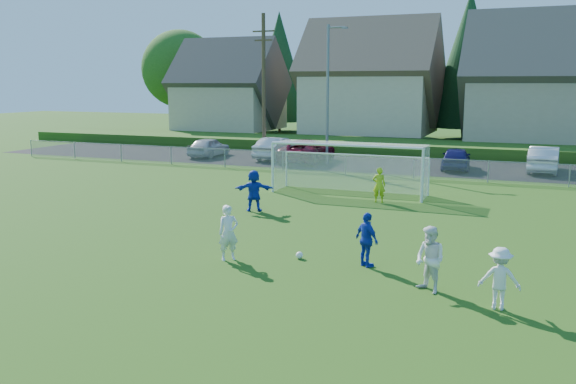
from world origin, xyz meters
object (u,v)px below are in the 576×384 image
at_px(player_blue_a, 367,240).
at_px(player_white_a, 228,233).
at_px(car_b, 277,148).
at_px(car_f, 544,159).
at_px(player_white_b, 430,260).
at_px(soccer_goal, 350,160).
at_px(soccer_ball, 299,255).
at_px(car_e, 456,158).
at_px(goalkeeper, 379,185).
at_px(player_white_c, 500,278).
at_px(car_a, 209,147).
at_px(player_blue_b, 254,190).
at_px(car_c, 307,151).

bearing_deg(player_blue_a, player_white_a, 49.74).
relative_size(car_b, car_f, 0.98).
distance_m(player_white_b, soccer_goal, 14.29).
xyz_separation_m(player_white_b, player_blue_a, (-2.06, 1.55, -0.06)).
bearing_deg(soccer_ball, player_white_a, -154.82).
xyz_separation_m(player_blue_a, soccer_goal, (-3.85, 11.43, 0.82)).
distance_m(player_blue_a, car_e, 21.88).
bearing_deg(car_e, goalkeeper, 76.72).
height_order(player_white_a, car_e, player_white_a).
bearing_deg(car_f, player_white_c, 89.76).
bearing_deg(player_white_a, player_white_c, -51.76).
relative_size(goalkeeper, soccer_goal, 0.21).
xyz_separation_m(soccer_ball, car_b, (-10.31, 22.52, 0.66)).
bearing_deg(soccer_ball, car_e, 84.72).
xyz_separation_m(car_a, car_f, (22.56, 0.72, 0.08)).
xyz_separation_m(player_blue_a, player_blue_b, (-6.41, 5.91, 0.07)).
bearing_deg(player_white_b, player_blue_a, 179.39).
bearing_deg(car_c, soccer_goal, 119.91).
height_order(soccer_ball, car_b, car_b).
relative_size(player_white_a, goalkeeper, 1.06).
bearing_deg(car_f, player_blue_b, 58.39).
bearing_deg(car_a, goalkeeper, 141.13).
bearing_deg(player_white_a, car_e, 37.29).
xyz_separation_m(player_white_c, car_f, (1.16, 24.87, 0.03)).
bearing_deg(player_white_a, player_blue_b, 66.23).
bearing_deg(soccer_ball, car_a, 125.17).
distance_m(player_blue_a, car_c, 23.78).
distance_m(player_white_b, car_a, 30.70).
bearing_deg(player_white_b, car_e, 131.59).
xyz_separation_m(player_white_c, car_b, (-16.20, 24.68, 0.01)).
relative_size(car_e, car_f, 0.87).
distance_m(player_white_a, player_white_c, 7.94).
bearing_deg(car_a, player_white_c, 130.92).
bearing_deg(player_white_a, soccer_goal, 46.21).
bearing_deg(car_e, player_blue_a, 85.82).
bearing_deg(player_white_c, car_e, -84.27).
height_order(car_b, soccer_goal, soccer_goal).
bearing_deg(car_a, soccer_goal, 141.84).
relative_size(car_a, car_e, 1.00).
height_order(player_white_c, car_f, car_f).
bearing_deg(soccer_goal, goalkeeper, -43.05).
xyz_separation_m(player_white_b, soccer_goal, (-5.91, 12.98, 0.76)).
relative_size(soccer_ball, car_f, 0.05).
xyz_separation_m(car_a, car_e, (17.52, -0.13, 0.00)).
bearing_deg(car_a, player_blue_b, 124.21).
relative_size(player_white_a, player_white_b, 0.98).
bearing_deg(player_blue_b, soccer_ball, 102.64).
bearing_deg(car_c, car_b, -19.11).
distance_m(car_a, car_b, 5.22).
xyz_separation_m(car_c, car_e, (9.74, 0.23, -0.08)).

